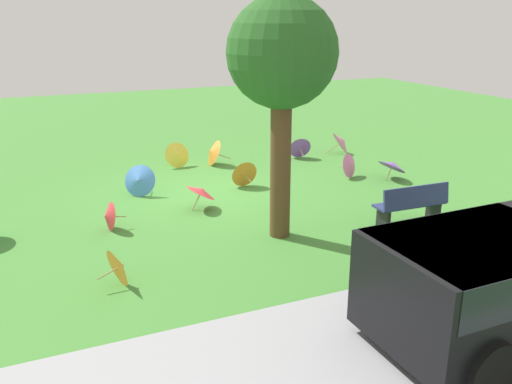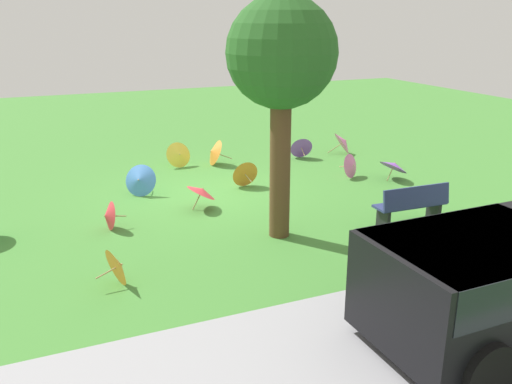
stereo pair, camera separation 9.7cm
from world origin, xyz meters
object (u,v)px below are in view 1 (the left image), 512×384
at_px(parasol_blue_1, 139,180).
at_px(parasol_purple_0, 393,165).
at_px(parasol_orange_2, 243,173).
at_px(parasol_orange_0, 120,267).
at_px(shade_tree, 282,59).
at_px(parasol_red_1, 202,191).
at_px(parasol_pink_0, 342,142).
at_px(parasol_pink_1, 351,166).
at_px(parasol_orange_1, 212,152).
at_px(parasol_red_0, 108,216).
at_px(parasol_yellow_0, 178,155).
at_px(parasol_purple_1, 299,147).
at_px(park_bench, 412,204).

bearing_deg(parasol_blue_1, parasol_purple_0, 168.50).
bearing_deg(parasol_orange_2, parasol_orange_0, 47.11).
bearing_deg(shade_tree, parasol_red_1, -65.78).
distance_m(parasol_pink_0, parasol_blue_1, 7.12).
relative_size(shade_tree, parasol_pink_1, 6.59).
bearing_deg(parasol_orange_2, parasol_purple_0, 165.14).
height_order(parasol_orange_2, parasol_red_1, parasol_orange_2).
height_order(parasol_orange_1, parasol_pink_1, parasol_orange_1).
bearing_deg(parasol_orange_0, parasol_purple_0, -157.93).
distance_m(parasol_red_0, parasol_red_1, 2.24).
height_order(parasol_orange_1, parasol_yellow_0, parasol_orange_1).
relative_size(parasol_blue_1, parasol_pink_1, 1.29).
bearing_deg(parasol_red_0, parasol_orange_2, -155.43).
bearing_deg(parasol_orange_0, parasol_purple_1, -136.61).
relative_size(parasol_purple_1, parasol_blue_1, 0.84).
relative_size(parasol_orange_0, parasol_blue_1, 0.78).
xyz_separation_m(parasol_pink_0, parasol_red_1, (5.79, 3.24, 0.06)).
xyz_separation_m(parasol_purple_1, parasol_pink_0, (-1.53, 0.04, 0.03)).
height_order(parasol_orange_2, parasol_pink_0, parasol_pink_0).
bearing_deg(parasol_orange_2, parasol_blue_1, -6.39).
distance_m(park_bench, parasol_blue_1, 6.46).
bearing_deg(parasol_pink_0, parasol_blue_1, 14.02).
bearing_deg(parasol_red_0, parasol_pink_0, -154.99).
relative_size(parasol_red_0, parasol_blue_1, 0.69).
distance_m(parasol_orange_1, parasol_red_1, 3.85).
bearing_deg(parasol_orange_0, park_bench, -177.47).
bearing_deg(parasol_yellow_0, parasol_red_0, 57.55).
xyz_separation_m(parasol_purple_0, parasol_orange_0, (7.86, 3.19, -0.07)).
distance_m(park_bench, parasol_pink_1, 3.63).
relative_size(parasol_purple_0, parasol_pink_0, 0.97).
xyz_separation_m(shade_tree, parasol_red_0, (3.14, -1.64, -3.18)).
xyz_separation_m(parasol_purple_1, parasol_orange_0, (6.66, 6.29, -0.02)).
distance_m(parasol_purple_0, parasol_red_0, 7.68).
bearing_deg(parasol_red_1, parasol_pink_1, -169.97).
xyz_separation_m(park_bench, shade_tree, (2.79, -0.62, 3.03)).
height_order(parasol_purple_0, parasol_orange_2, parasol_orange_2).
height_order(parasol_pink_0, parasol_red_1, parasol_pink_0).
distance_m(park_bench, parasol_orange_2, 4.53).
distance_m(park_bench, parasol_orange_1, 6.68).
distance_m(parasol_orange_0, parasol_pink_1, 7.90).
xyz_separation_m(parasol_purple_1, parasol_blue_1, (5.38, 1.77, 0.05)).
relative_size(parasol_yellow_0, parasol_pink_0, 0.89).
distance_m(parasol_yellow_0, parasol_blue_1, 2.73).
relative_size(park_bench, parasol_blue_1, 1.78).
relative_size(parasol_orange_0, parasol_pink_0, 0.78).
height_order(parasol_purple_1, parasol_yellow_0, parasol_yellow_0).
xyz_separation_m(parasol_orange_2, parasol_red_1, (1.54, 1.22, 0.08)).
relative_size(parasol_yellow_0, parasol_red_1, 1.14).
distance_m(parasol_yellow_0, parasol_red_1, 3.76).
height_order(parasol_orange_0, parasol_blue_1, parasol_blue_1).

